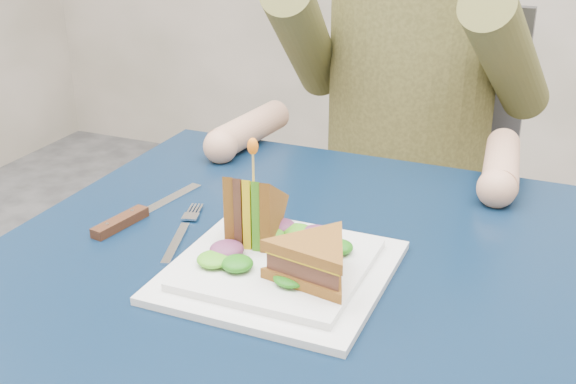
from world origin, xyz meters
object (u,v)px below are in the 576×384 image
at_px(diner, 413,26).
at_px(sandwich_flat, 314,260).
at_px(chair, 413,181).
at_px(table, 287,300).
at_px(fork, 181,233).
at_px(sandwich_upright, 254,214).
at_px(plate, 280,269).
at_px(knife, 130,218).

distance_m(diner, sandwich_flat, 0.74).
distance_m(chair, diner, 0.39).
bearing_deg(table, fork, -172.42).
xyz_separation_m(diner, sandwich_upright, (-0.04, -0.65, -0.13)).
bearing_deg(fork, chair, 78.83).
relative_size(chair, sandwich_upright, 6.58).
height_order(table, sandwich_upright, sandwich_upright).
height_order(table, plate, plate).
height_order(table, knife, knife).
distance_m(sandwich_flat, knife, 0.32).
relative_size(chair, fork, 5.28).
relative_size(table, fork, 4.26).
distance_m(plate, sandwich_flat, 0.07).
bearing_deg(chair, sandwich_flat, -84.98).
bearing_deg(sandwich_flat, knife, 165.62).
bearing_deg(table, chair, 90.00).
distance_m(sandwich_upright, fork, 0.12).
relative_size(chair, knife, 4.20).
height_order(chair, sandwich_upright, chair).
distance_m(chair, sandwich_upright, 0.80).
height_order(chair, knife, chair).
bearing_deg(sandwich_upright, table, 29.83).
xyz_separation_m(plate, sandwich_upright, (-0.06, 0.04, 0.05)).
height_order(chair, diner, diner).
relative_size(plate, knife, 1.17).
xyz_separation_m(sandwich_upright, fork, (-0.11, 0.00, -0.05)).
bearing_deg(table, sandwich_upright, -150.17).
bearing_deg(fork, table, 7.58).
relative_size(sandwich_flat, sandwich_upright, 1.04).
distance_m(diner, sandwich_upright, 0.66).
bearing_deg(sandwich_upright, chair, 87.20).
bearing_deg(sandwich_flat, diner, 95.80).
distance_m(table, sandwich_upright, 0.14).
bearing_deg(diner, chair, 90.00).
xyz_separation_m(chair, sandwich_flat, (0.07, -0.83, 0.23)).
bearing_deg(chair, sandwich_upright, -92.80).
distance_m(diner, fork, 0.69).
bearing_deg(sandwich_flat, sandwich_upright, 147.58).
relative_size(table, sandwich_upright, 5.30).
xyz_separation_m(sandwich_flat, fork, (-0.22, 0.07, -0.04)).
bearing_deg(diner, table, -90.00).
bearing_deg(chair, plate, -88.72).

